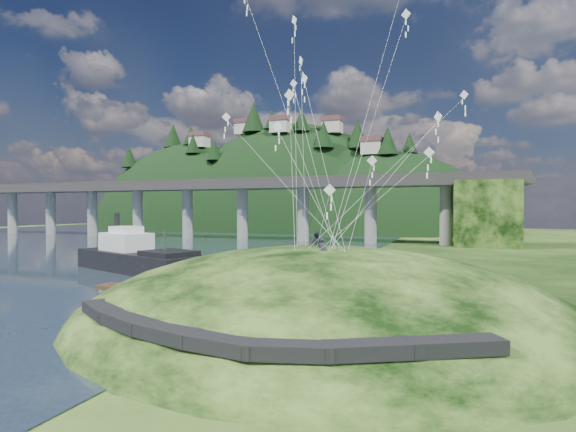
% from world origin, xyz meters
% --- Properties ---
extents(ground, '(320.00, 320.00, 0.00)m').
position_xyz_m(ground, '(0.00, 0.00, 0.00)').
color(ground, black).
rests_on(ground, ground).
extents(grass_hill, '(36.00, 32.00, 13.00)m').
position_xyz_m(grass_hill, '(8.00, 2.00, -1.50)').
color(grass_hill, black).
rests_on(grass_hill, ground).
extents(footpath, '(22.29, 5.84, 0.83)m').
position_xyz_m(footpath, '(7.46, -9.74, 2.08)').
color(footpath, black).
rests_on(footpath, ground).
extents(bridge, '(160.00, 11.00, 15.00)m').
position_xyz_m(bridge, '(-26.46, 70.07, 9.70)').
color(bridge, '#2D2B2B').
rests_on(bridge, ground).
extents(far_ridge, '(153.00, 70.00, 94.50)m').
position_xyz_m(far_ridge, '(-43.58, 122.17, -7.44)').
color(far_ridge, black).
rests_on(far_ridge, ground).
extents(work_barge, '(20.74, 12.10, 7.03)m').
position_xyz_m(work_barge, '(-19.49, 16.50, 1.76)').
color(work_barge, black).
rests_on(work_barge, ground).
extents(wooden_dock, '(13.57, 2.76, 0.96)m').
position_xyz_m(wooden_dock, '(-7.40, 5.61, 0.42)').
color(wooden_dock, '#362316').
rests_on(wooden_dock, ground).
extents(kite_flyers, '(2.59, 5.12, 1.94)m').
position_xyz_m(kite_flyers, '(7.17, 3.60, 5.85)').
color(kite_flyers, '#252732').
rests_on(kite_flyers, ground).
extents(kite_swarm, '(18.30, 11.70, 19.51)m').
position_xyz_m(kite_swarm, '(7.84, 6.70, 17.16)').
color(kite_swarm, white).
rests_on(kite_swarm, ground).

